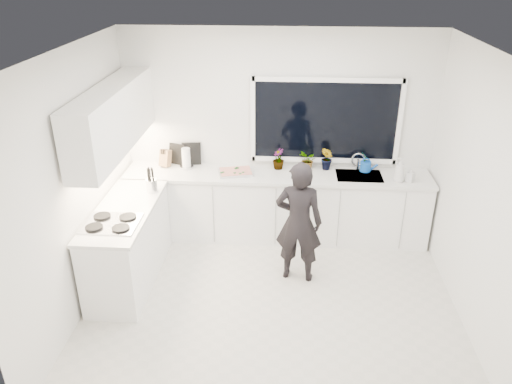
{
  "coord_description": "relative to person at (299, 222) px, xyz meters",
  "views": [
    {
      "loc": [
        0.13,
        -4.45,
        3.48
      ],
      "look_at": [
        -0.2,
        0.4,
        1.15
      ],
      "focal_mm": 35.0,
      "sensor_mm": 36.0,
      "label": 1
    }
  ],
  "objects": [
    {
      "name": "utensil_crock",
      "position": [
        -1.74,
        0.3,
        0.27
      ],
      "size": [
        0.16,
        0.16,
        0.16
      ],
      "primitive_type": "cylinder",
      "rotation": [
        0.0,
        0.0,
        0.31
      ],
      "color": "silver",
      "rests_on": "countertop_left"
    },
    {
      "name": "window",
      "position": [
        0.32,
        1.22,
        0.82
      ],
      "size": [
        1.8,
        0.02,
        1.0
      ],
      "primitive_type": "cube",
      "color": "black",
      "rests_on": "wall_back"
    },
    {
      "name": "picture_frame_small",
      "position": [
        -1.43,
        1.19,
        0.34
      ],
      "size": [
        0.25,
        0.05,
        0.3
      ],
      "primitive_type": "cube",
      "rotation": [
        0.0,
        0.0,
        0.13
      ],
      "color": "black",
      "rests_on": "countertop_back"
    },
    {
      "name": "base_cabinets_left",
      "position": [
        -1.95,
        -0.15,
        -0.29
      ],
      "size": [
        0.58,
        1.6,
        0.88
      ],
      "primitive_type": "cube",
      "color": "white",
      "rests_on": "floor"
    },
    {
      "name": "picture_frame_large",
      "position": [
        -1.63,
        1.19,
        0.33
      ],
      "size": [
        0.21,
        0.1,
        0.28
      ],
      "primitive_type": "cube",
      "rotation": [
        0.0,
        0.0,
        -0.36
      ],
      "color": "black",
      "rests_on": "countertop_back"
    },
    {
      "name": "person",
      "position": [
        0.0,
        0.0,
        0.0
      ],
      "size": [
        0.58,
        0.42,
        1.47
      ],
      "primitive_type": "imported",
      "rotation": [
        0.0,
        0.0,
        3.01
      ],
      "color": "black",
      "rests_on": "floor"
    },
    {
      "name": "faucet",
      "position": [
        0.77,
        1.15,
        0.3
      ],
      "size": [
        0.03,
        0.03,
        0.22
      ],
      "primitive_type": "cylinder",
      "color": "silver",
      "rests_on": "countertop_back"
    },
    {
      "name": "upper_cabinets",
      "position": [
        -2.07,
        0.2,
        1.12
      ],
      "size": [
        0.34,
        2.1,
        0.7
      ],
      "primitive_type": "cube",
      "color": "white",
      "rests_on": "wall_left"
    },
    {
      "name": "countertop_back",
      "position": [
        -0.28,
        0.94,
        0.17
      ],
      "size": [
        3.94,
        0.62,
        0.04
      ],
      "primitive_type": "cube",
      "color": "silver",
      "rests_on": "base_cabinets_back"
    },
    {
      "name": "wall_left",
      "position": [
        -2.29,
        -0.5,
        0.62
      ],
      "size": [
        0.02,
        3.5,
        2.7
      ],
      "primitive_type": "cube",
      "color": "white",
      "rests_on": "ground"
    },
    {
      "name": "countertop_left",
      "position": [
        -1.95,
        -0.15,
        0.17
      ],
      "size": [
        0.62,
        1.6,
        0.04
      ],
      "primitive_type": "cube",
      "color": "silver",
      "rests_on": "base_cabinets_left"
    },
    {
      "name": "pizza_tray",
      "position": [
        -0.81,
        0.92,
        0.2
      ],
      "size": [
        0.49,
        0.41,
        0.03
      ],
      "primitive_type": "cube",
      "rotation": [
        0.0,
        0.0,
        0.23
      ],
      "color": "silver",
      "rests_on": "countertop_back"
    },
    {
      "name": "pizza",
      "position": [
        -0.81,
        0.92,
        0.22
      ],
      "size": [
        0.45,
        0.36,
        0.01
      ],
      "primitive_type": "cube",
      "rotation": [
        0.0,
        0.0,
        0.23
      ],
      "color": "red",
      "rests_on": "pizza_tray"
    },
    {
      "name": "floor",
      "position": [
        -0.28,
        -0.5,
        -0.74
      ],
      "size": [
        4.0,
        3.5,
        0.02
      ],
      "primitive_type": "cube",
      "color": "beige",
      "rests_on": "ground"
    },
    {
      "name": "wall_right",
      "position": [
        1.73,
        -0.5,
        0.62
      ],
      "size": [
        0.02,
        3.5,
        2.7
      ],
      "primitive_type": "cube",
      "color": "white",
      "rests_on": "ground"
    },
    {
      "name": "knife_block",
      "position": [
        -1.76,
        1.09,
        0.3
      ],
      "size": [
        0.16,
        0.14,
        0.22
      ],
      "primitive_type": "cube",
      "rotation": [
        0.0,
        0.0,
        -0.36
      ],
      "color": "olive",
      "rests_on": "countertop_back"
    },
    {
      "name": "ceiling",
      "position": [
        -0.28,
        -0.5,
        1.98
      ],
      "size": [
        4.0,
        3.5,
        0.02
      ],
      "primitive_type": "cube",
      "color": "white",
      "rests_on": "wall_back"
    },
    {
      "name": "sink",
      "position": [
        0.77,
        0.95,
        0.14
      ],
      "size": [
        0.58,
        0.42,
        0.14
      ],
      "primitive_type": "cube",
      "color": "silver",
      "rests_on": "countertop_back"
    },
    {
      "name": "herb_plants",
      "position": [
        0.18,
        1.11,
        0.32
      ],
      "size": [
        1.27,
        0.29,
        0.32
      ],
      "color": "#26662D",
      "rests_on": "countertop_back"
    },
    {
      "name": "wall_back",
      "position": [
        -0.28,
        1.26,
        0.62
      ],
      "size": [
        4.0,
        0.02,
        2.7
      ],
      "primitive_type": "cube",
      "color": "white",
      "rests_on": "ground"
    },
    {
      "name": "base_cabinets_back",
      "position": [
        -0.28,
        0.95,
        -0.29
      ],
      "size": [
        3.92,
        0.58,
        0.88
      ],
      "primitive_type": "cube",
      "color": "white",
      "rests_on": "floor"
    },
    {
      "name": "paper_towel_roll",
      "position": [
        -1.47,
        1.05,
        0.32
      ],
      "size": [
        0.14,
        0.14,
        0.26
      ],
      "primitive_type": "cylinder",
      "rotation": [
        0.0,
        0.0,
        -0.35
      ],
      "color": "white",
      "rests_on": "countertop_back"
    },
    {
      "name": "watering_can",
      "position": [
        0.87,
        1.11,
        0.25
      ],
      "size": [
        0.18,
        0.18,
        0.13
      ],
      "primitive_type": "cylinder",
      "rotation": [
        0.0,
        0.0,
        0.34
      ],
      "color": "#134FB2",
      "rests_on": "countertop_back"
    },
    {
      "name": "stovetop",
      "position": [
        -1.97,
        -0.5,
        0.2
      ],
      "size": [
        0.56,
        0.48,
        0.03
      ],
      "primitive_type": "cube",
      "color": "black",
      "rests_on": "countertop_left"
    },
    {
      "name": "soap_bottles",
      "position": [
        1.27,
        0.8,
        0.33
      ],
      "size": [
        0.26,
        0.13,
        0.32
      ],
      "color": "#D8BF66",
      "rests_on": "countertop_back"
    }
  ]
}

